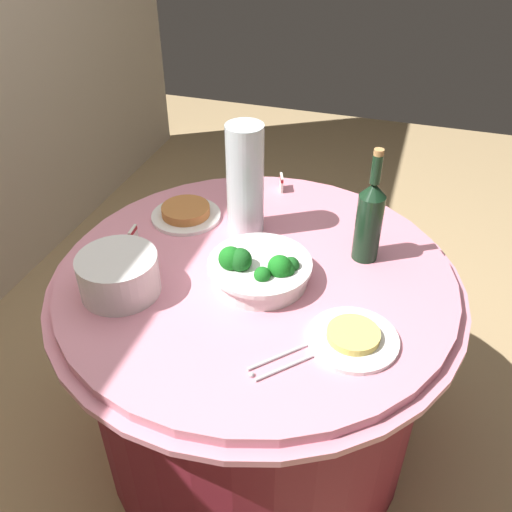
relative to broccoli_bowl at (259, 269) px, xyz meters
name	(u,v)px	position (x,y,z in m)	size (l,w,h in m)	color
ground_plane	(256,434)	(0.04, 0.02, -0.78)	(6.00, 6.00, 0.00)	tan
buffet_table	(256,361)	(0.04, 0.02, -0.41)	(1.16, 1.16, 0.74)	maroon
broccoli_bowl	(259,269)	(0.00, 0.00, 0.00)	(0.28, 0.28, 0.12)	white
plate_stack	(119,275)	(-0.15, 0.33, 0.01)	(0.21, 0.21, 0.11)	white
wine_bottle	(369,219)	(0.20, -0.26, 0.09)	(0.07, 0.07, 0.34)	black
decorative_fruit_vase	(245,187)	(0.23, 0.11, 0.11)	(0.11, 0.11, 0.34)	silver
serving_tongs	(280,363)	(-0.27, -0.13, -0.04)	(0.15, 0.14, 0.01)	silver
food_plate_noodles	(353,338)	(-0.15, -0.28, -0.03)	(0.22, 0.22, 0.03)	white
food_plate_peanuts	(186,213)	(0.24, 0.32, -0.03)	(0.22, 0.22, 0.04)	white
label_placard_front	(282,182)	(0.50, 0.08, -0.01)	(0.05, 0.03, 0.05)	white
label_placard_mid	(133,235)	(0.06, 0.40, -0.01)	(0.05, 0.01, 0.05)	white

